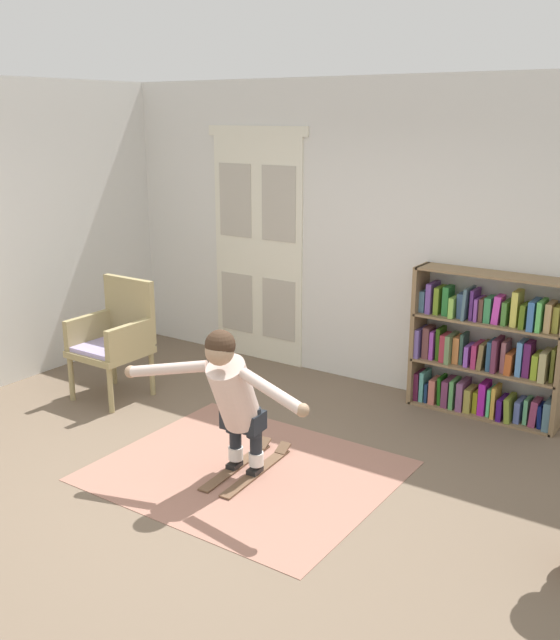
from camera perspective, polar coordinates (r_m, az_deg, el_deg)
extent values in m
plane|color=brown|center=(5.30, -5.72, -13.11)|extent=(7.20, 7.20, 0.00)
cube|color=silver|center=(6.91, 7.93, 6.52)|extent=(6.00, 0.10, 2.90)
cube|color=silver|center=(7.78, -3.38, 5.63)|extent=(0.55, 0.04, 2.35)
cube|color=#B5AD9F|center=(7.69, -3.54, 9.40)|extent=(0.41, 0.01, 0.76)
cube|color=#B5AD9F|center=(7.89, -3.40, 1.41)|extent=(0.41, 0.01, 0.64)
cube|color=silver|center=(7.46, -0.01, 5.22)|extent=(0.55, 0.04, 2.35)
cube|color=#B5AD9F|center=(7.37, -0.10, 9.15)|extent=(0.41, 0.01, 0.76)
cube|color=#B5AD9F|center=(7.58, -0.10, 0.83)|extent=(0.41, 0.01, 0.64)
cube|color=silver|center=(7.49, -1.81, 14.68)|extent=(1.22, 0.04, 0.10)
cube|color=#9C6C5A|center=(5.51, -2.69, -11.78)|extent=(2.09, 1.76, 0.01)
cube|color=olive|center=(6.70, 10.83, -1.06)|extent=(0.04, 0.30, 1.28)
cube|color=olive|center=(6.70, 15.56, -7.08)|extent=(1.27, 0.30, 0.02)
cube|color=olive|center=(6.55, 15.83, -3.70)|extent=(1.27, 0.30, 0.02)
cube|color=olive|center=(6.43, 16.11, -0.18)|extent=(1.27, 0.30, 0.02)
cube|color=olive|center=(6.33, 16.40, 3.47)|extent=(1.27, 0.30, 0.02)
cube|color=#581B3D|center=(6.84, 10.97, -5.01)|extent=(0.05, 0.20, 0.26)
cube|color=#55A79E|center=(6.82, 11.36, -5.03)|extent=(0.04, 0.19, 0.28)
cube|color=navy|center=(6.83, 11.71, -5.48)|extent=(0.03, 0.20, 0.18)
cube|color=#C2695C|center=(6.79, 12.13, -5.41)|extent=(0.06, 0.19, 0.23)
cube|color=#1E6416|center=(6.77, 12.67, -5.36)|extent=(0.04, 0.17, 0.26)
cube|color=#6C3156|center=(6.75, 13.17, -5.50)|extent=(0.06, 0.24, 0.25)
cube|color=#529C55|center=(6.71, 13.61, -5.60)|extent=(0.04, 0.20, 0.27)
cube|color=#7A4976|center=(6.70, 14.26, -5.69)|extent=(0.06, 0.24, 0.26)
cube|color=#9A903F|center=(6.67, 14.77, -6.02)|extent=(0.06, 0.20, 0.22)
cube|color=#969C1D|center=(6.67, 15.29, -6.18)|extent=(0.04, 0.15, 0.19)
cube|color=purple|center=(6.64, 15.82, -5.88)|extent=(0.06, 0.19, 0.29)
cube|color=#56D88A|center=(6.63, 16.32, -6.12)|extent=(0.03, 0.18, 0.25)
cube|color=gold|center=(6.59, 16.65, -6.13)|extent=(0.03, 0.18, 0.28)
cube|color=#3B1370|center=(6.59, 17.14, -6.60)|extent=(0.05, 0.23, 0.19)
cube|color=olive|center=(6.57, 17.70, -6.62)|extent=(0.06, 0.23, 0.22)
cube|color=#5666AB|center=(6.60, 18.39, -6.71)|extent=(0.05, 0.21, 0.19)
cube|color=#57A571|center=(6.56, 18.94, -6.73)|extent=(0.04, 0.16, 0.22)
cube|color=#87345B|center=(6.53, 19.49, -6.86)|extent=(0.07, 0.17, 0.23)
cube|color=navy|center=(6.53, 19.91, -7.06)|extent=(0.05, 0.16, 0.20)
cube|color=slate|center=(6.51, 20.47, -6.96)|extent=(0.06, 0.23, 0.25)
cube|color=#6C58A6|center=(6.69, 11.09, -1.68)|extent=(0.04, 0.24, 0.27)
cube|color=brown|center=(6.66, 11.63, -1.69)|extent=(0.06, 0.16, 0.29)
cube|color=purple|center=(6.64, 12.05, -1.89)|extent=(0.04, 0.15, 0.26)
cube|color=#2B5213|center=(6.64, 12.57, -1.78)|extent=(0.04, 0.17, 0.29)
cube|color=#A73041|center=(6.61, 12.93, -2.10)|extent=(0.05, 0.18, 0.25)
cube|color=#658555|center=(6.59, 13.36, -2.14)|extent=(0.04, 0.23, 0.26)
cube|color=#D17E43|center=(6.60, 13.92, -2.22)|extent=(0.06, 0.18, 0.24)
cube|color=#2E4F43|center=(6.58, 14.31, -2.15)|extent=(0.03, 0.15, 0.28)
cube|color=purple|center=(6.56, 14.70, -2.65)|extent=(0.04, 0.19, 0.19)
cube|color=#A52B61|center=(6.54, 15.32, -2.62)|extent=(0.04, 0.23, 0.21)
cube|color=olive|center=(6.52, 15.79, -2.65)|extent=(0.06, 0.22, 0.23)
cube|color=#274F73|center=(6.49, 16.37, -2.62)|extent=(0.04, 0.20, 0.26)
cube|color=#632C46|center=(6.47, 16.77, -2.59)|extent=(0.04, 0.23, 0.29)
cube|color=#9A5F69|center=(6.48, 17.37, -2.69)|extent=(0.04, 0.18, 0.27)
cube|color=#B45325|center=(6.47, 17.79, -3.17)|extent=(0.06, 0.23, 0.19)
cube|color=#5188CA|center=(6.43, 18.51, -2.81)|extent=(0.05, 0.19, 0.30)
cube|color=#5B1F5E|center=(6.42, 19.03, -2.91)|extent=(0.06, 0.16, 0.30)
cube|color=#92B22D|center=(6.42, 19.63, -3.36)|extent=(0.05, 0.21, 0.21)
cube|color=tan|center=(6.37, 20.19, -3.36)|extent=(0.06, 0.23, 0.25)
cube|color=olive|center=(6.36, 20.81, -3.30)|extent=(0.03, 0.15, 0.28)
cube|color=teal|center=(6.61, 11.36, 1.51)|extent=(0.05, 0.16, 0.19)
cube|color=#6A459B|center=(6.58, 11.94, 1.78)|extent=(0.05, 0.22, 0.27)
cube|color=olive|center=(6.56, 12.50, 1.58)|extent=(0.05, 0.20, 0.24)
cube|color=#287735|center=(6.52, 13.12, 1.52)|extent=(0.05, 0.15, 0.26)
cube|color=#87C24E|center=(6.49, 13.65, 1.07)|extent=(0.05, 0.23, 0.18)
cube|color=#3C587B|center=(6.49, 14.26, 1.19)|extent=(0.06, 0.19, 0.22)
cube|color=#476774|center=(6.43, 14.63, 1.31)|extent=(0.04, 0.24, 0.28)
cube|color=#572A7B|center=(6.44, 15.12, 1.24)|extent=(0.03, 0.20, 0.26)
cube|color=purple|center=(6.43, 15.43, 0.88)|extent=(0.03, 0.21, 0.20)
cube|color=brown|center=(6.41, 15.75, 0.83)|extent=(0.04, 0.17, 0.20)
cube|color=#358951|center=(6.40, 16.23, 0.84)|extent=(0.06, 0.17, 0.22)
cube|color=#CF3FB8|center=(6.36, 16.84, 0.82)|extent=(0.07, 0.14, 0.24)
cube|color=#437B33|center=(6.37, 17.49, 0.60)|extent=(0.04, 0.21, 0.20)
cube|color=#D8D157|center=(6.34, 18.19, 0.92)|extent=(0.05, 0.19, 0.30)
cube|color=#53711C|center=(6.31, 18.75, 0.35)|extent=(0.05, 0.20, 0.20)
cube|color=#386AAA|center=(6.28, 19.40, 0.42)|extent=(0.05, 0.24, 0.25)
cube|color=#5AC25B|center=(6.26, 19.94, 0.36)|extent=(0.04, 0.22, 0.25)
cube|color=tan|center=(6.27, 20.55, 0.26)|extent=(0.05, 0.20, 0.24)
cube|color=#AAAB43|center=(6.27, 21.05, 0.10)|extent=(0.05, 0.15, 0.22)
cylinder|color=#9D8D5E|center=(6.97, -16.12, -4.46)|extent=(0.05, 0.05, 0.42)
cylinder|color=#9D8D5E|center=(6.59, -13.22, -5.43)|extent=(0.05, 0.05, 0.42)
cylinder|color=#9D8D5E|center=(7.28, -12.99, -3.34)|extent=(0.05, 0.05, 0.42)
cylinder|color=#9D8D5E|center=(6.92, -10.05, -4.19)|extent=(0.05, 0.05, 0.42)
cube|color=#9D8D5E|center=(6.86, -13.22, -2.45)|extent=(0.60, 0.60, 0.06)
cube|color=#AE9FD5|center=(6.84, -13.25, -2.05)|extent=(0.54, 0.54, 0.04)
cube|color=#9D8D5E|center=(6.93, -11.77, 0.86)|extent=(0.60, 0.06, 0.60)
cube|color=#9D8D5E|center=(7.00, -14.80, -0.72)|extent=(0.06, 0.56, 0.28)
cube|color=#9D8D5E|center=(6.62, -11.73, -1.49)|extent=(0.06, 0.56, 0.28)
cube|color=brown|center=(5.55, -3.49, -11.46)|extent=(0.15, 0.85, 0.01)
cube|color=brown|center=(5.83, -1.33, -9.66)|extent=(0.10, 0.12, 0.06)
cube|color=black|center=(5.52, -3.61, -11.32)|extent=(0.09, 0.13, 0.04)
cube|color=brown|center=(5.46, -1.88, -11.92)|extent=(0.15, 0.85, 0.01)
cube|color=brown|center=(5.75, 0.23, -10.06)|extent=(0.10, 0.12, 0.06)
cube|color=black|center=(5.43, -2.00, -11.78)|extent=(0.09, 0.13, 0.04)
cylinder|color=white|center=(5.50, -3.51, -10.43)|extent=(0.12, 0.12, 0.10)
cylinder|color=black|center=(5.41, -3.55, -8.53)|extent=(0.10, 0.10, 0.30)
cylinder|color=black|center=(5.35, -3.74, -7.65)|extent=(0.12, 0.12, 0.22)
cylinder|color=white|center=(5.41, -1.89, -10.87)|extent=(0.12, 0.12, 0.10)
cylinder|color=black|center=(5.32, -1.91, -8.95)|extent=(0.10, 0.10, 0.30)
cylinder|color=black|center=(5.26, -2.09, -8.05)|extent=(0.12, 0.12, 0.22)
cube|color=black|center=(5.30, -2.92, -7.83)|extent=(0.31, 0.20, 0.14)
cylinder|color=beige|center=(5.13, -3.62, -5.83)|extent=(0.31, 0.49, 0.59)
sphere|color=tan|center=(4.87, -4.79, -2.45)|extent=(0.21, 0.21, 0.20)
sphere|color=#382619|center=(4.87, -4.74, -1.97)|extent=(0.22, 0.22, 0.21)
cylinder|color=beige|center=(5.16, -8.79, -3.82)|extent=(0.57, 0.29, 0.17)
sphere|color=tan|center=(5.28, -11.69, -4.01)|extent=(0.10, 0.10, 0.09)
cylinder|color=beige|center=(4.70, -0.67, -5.62)|extent=(0.59, 0.22, 0.17)
sphere|color=tan|center=(4.52, 1.75, -7.13)|extent=(0.10, 0.10, 0.09)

